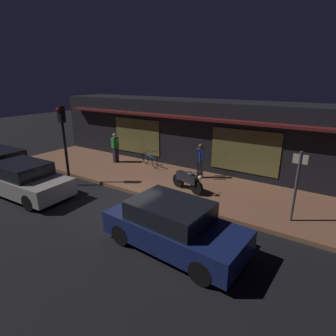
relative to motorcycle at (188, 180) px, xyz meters
The scene contains 12 objects.
ground_plane 2.97m from the motorcycle, 126.89° to the right, with size 60.00×60.00×0.00m, color black.
sidewalk_slab 1.95m from the motorcycle, 158.52° to the left, with size 18.00×4.00×0.15m, color brown.
storefront_building 4.58m from the motorcycle, 113.12° to the left, with size 18.00×3.30×3.60m.
motorcycle is the anchor object (origin of this frame).
bicycle_parked 3.90m from the motorcycle, 151.05° to the left, with size 1.55×0.69×0.91m.
person_photographer 5.68m from the motorcycle, 165.65° to the left, with size 0.62×0.40×1.67m.
person_bystander 1.79m from the motorcycle, 99.98° to the left, with size 0.43×0.60×1.67m.
sign_post 4.25m from the motorcycle, ahead, with size 0.44×0.09×2.40m.
traffic_light_pole 5.78m from the motorcycle, 157.12° to the right, with size 0.24×0.33×3.60m.
parked_car_near 9.17m from the motorcycle, 158.67° to the right, with size 4.17×1.94×1.42m.
parked_car_far 6.79m from the motorcycle, 145.47° to the right, with size 4.18×1.95×1.42m.
parked_car_across 3.90m from the motorcycle, 66.86° to the right, with size 4.21×2.03×1.42m.
Camera 1 is at (6.84, -6.97, 4.66)m, focal length 28.70 mm.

